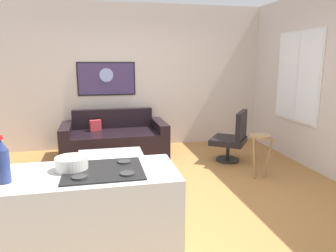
# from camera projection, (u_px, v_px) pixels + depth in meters

# --- Properties ---
(ground) EXTENTS (6.40, 6.40, 0.04)m
(ground) POSITION_uv_depth(u_px,v_px,m) (157.00, 194.00, 4.13)
(ground) COLOR #A9723A
(back_wall) EXTENTS (6.40, 0.05, 2.80)m
(back_wall) POSITION_uv_depth(u_px,v_px,m) (134.00, 77.00, 6.16)
(back_wall) COLOR beige
(back_wall) RESTS_ON ground
(right_wall) EXTENTS (0.05, 6.40, 2.80)m
(right_wall) POSITION_uv_depth(u_px,v_px,m) (324.00, 82.00, 4.68)
(right_wall) COLOR beige
(right_wall) RESTS_ON ground
(couch) EXTENTS (1.88, 0.98, 0.81)m
(couch) POSITION_uv_depth(u_px,v_px,m) (115.00, 140.00, 5.70)
(couch) COLOR black
(couch) RESTS_ON ground
(coffee_table) EXTENTS (0.92, 0.50, 0.40)m
(coffee_table) POSITION_uv_depth(u_px,v_px,m) (110.00, 155.00, 4.52)
(coffee_table) COLOR silver
(coffee_table) RESTS_ON ground
(armchair) EXTENTS (0.78, 0.79, 0.89)m
(armchair) POSITION_uv_depth(u_px,v_px,m) (233.00, 138.00, 5.31)
(armchair) COLOR black
(armchair) RESTS_ON ground
(bar_stool) EXTENTS (0.35, 0.35, 0.65)m
(bar_stool) POSITION_uv_depth(u_px,v_px,m) (260.00, 145.00, 4.58)
(bar_stool) COLOR #A17A4E
(bar_stool) RESTS_ON ground
(kitchen_counter) EXTENTS (1.76, 0.66, 0.91)m
(kitchen_counter) POSITION_uv_depth(u_px,v_px,m) (64.00, 228.00, 2.41)
(kitchen_counter) COLOR silver
(kitchen_counter) RESTS_ON ground
(soda_bottle_2) EXTENTS (0.09, 0.09, 0.34)m
(soda_bottle_2) POSITION_uv_depth(u_px,v_px,m) (3.00, 162.00, 2.12)
(soda_bottle_2) COLOR navy
(soda_bottle_2) RESTS_ON kitchen_counter
(mixing_bowl) EXTENTS (0.25, 0.25, 0.10)m
(mixing_bowl) POSITION_uv_depth(u_px,v_px,m) (72.00, 164.00, 2.40)
(mixing_bowl) COLOR silver
(mixing_bowl) RESTS_ON kitchen_counter
(wall_painting) EXTENTS (1.11, 0.03, 0.64)m
(wall_painting) POSITION_uv_depth(u_px,v_px,m) (106.00, 79.00, 6.01)
(wall_painting) COLOR black
(window) EXTENTS (0.03, 1.19, 1.53)m
(window) POSITION_uv_depth(u_px,v_px,m) (298.00, 77.00, 5.23)
(window) COLOR silver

